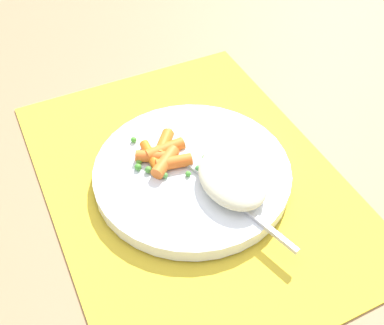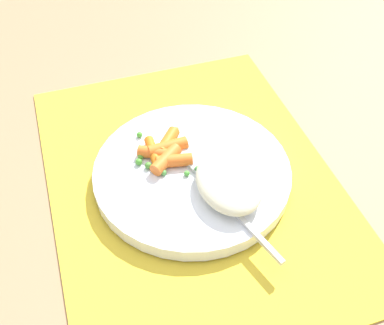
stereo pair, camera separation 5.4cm
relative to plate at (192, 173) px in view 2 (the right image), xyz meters
name	(u,v)px [view 2 (the right image)]	position (x,y,z in m)	size (l,w,h in m)	color
ground_plane	(192,181)	(0.00, 0.00, -0.02)	(2.40, 2.40, 0.00)	#997551
placemat	(192,179)	(0.00, 0.00, -0.01)	(0.49, 0.36, 0.01)	gold
plate	(192,173)	(0.00, 0.00, 0.00)	(0.25, 0.25, 0.02)	white
rice_mound	(229,182)	(-0.05, -0.03, 0.02)	(0.10, 0.08, 0.03)	beige
carrot_portion	(165,152)	(0.03, 0.03, 0.02)	(0.07, 0.07, 0.02)	orange
pea_scatter	(174,159)	(0.02, 0.02, 0.01)	(0.09, 0.09, 0.01)	#499234
fork	(213,189)	(-0.04, -0.01, 0.01)	(0.20, 0.07, 0.01)	silver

